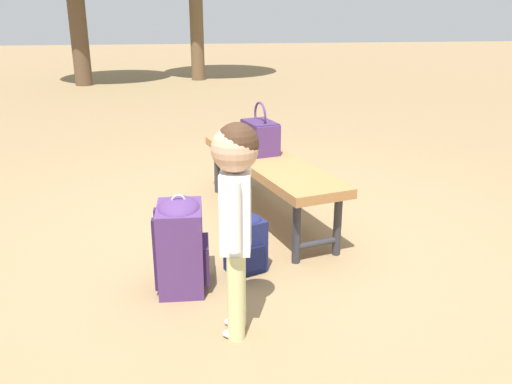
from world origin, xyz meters
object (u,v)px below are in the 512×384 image
park_bench (269,166)px  backpack_small (246,243)px  handbag (260,135)px  backpack_large (181,242)px  child_standing (236,198)px

park_bench → backpack_small: size_ratio=4.62×
handbag → park_bench: bearing=11.4°
park_bench → handbag: bearing=-168.6°
park_bench → backpack_small: (0.77, -0.25, -0.22)m
park_bench → backpack_small: bearing=-18.2°
backpack_small → backpack_large: bearing=-68.6°
child_standing → backpack_small: size_ratio=2.80×
backpack_large → backpack_small: bearing=111.4°
park_bench → child_standing: (1.38, -0.36, 0.28)m
child_standing → backpack_small: 0.79m
park_bench → handbag: size_ratio=4.48×
handbag → backpack_small: handbag is taller
park_bench → child_standing: size_ratio=1.65×
park_bench → child_standing: 1.45m
handbag → backpack_large: (1.09, -0.58, -0.31)m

